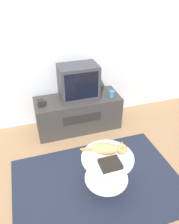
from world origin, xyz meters
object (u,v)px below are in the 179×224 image
Objects in this scene: speaker at (41,103)px; dvd_box at (110,164)px; tv at (78,82)px; cat at (108,148)px.

dvd_box is at bearing -68.50° from speaker.
tv is 6.10× the size of speaker.
speaker is 0.19× the size of cat.
speaker is 1.42m from dvd_box.
dvd_box is (-0.06, -1.39, -0.27)m from tv.
tv is 1.42m from dvd_box.
tv is 1.23m from cat.
cat is at bearing 74.79° from dvd_box.
dvd_box is 0.19m from cat.
speaker is (-0.58, -0.07, -0.21)m from tv.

